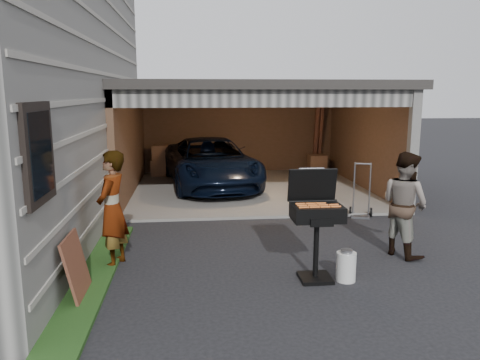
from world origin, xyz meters
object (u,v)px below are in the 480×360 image
Objects in this scene: minivan at (210,164)px; hand_truck at (361,206)px; man at (404,204)px; bbq_grill at (316,216)px; propane_tank at (346,267)px; plywood_panel at (76,267)px; woman at (112,209)px.

minivan is 4.63m from hand_truck.
hand_truck is (0.18, 2.38, -0.63)m from man.
minivan is at bearing 100.28° from bbq_grill.
bbq_grill is at bearing -100.46° from hand_truck.
plywood_panel is at bearing -176.98° from propane_tank.
hand_truck is at bearing 59.83° from bbq_grill.
bbq_grill is at bearing 92.82° from man.
woman reaches higher than plywood_panel.
woman is 5.43m from hand_truck.
bbq_grill reaches higher than propane_tank.
propane_tank is 0.36× the size of hand_truck.
man reaches higher than minivan.
minivan is at bearing 177.24° from woman.
propane_tank is at bearing 103.42° from man.
man is 2.47m from hand_truck.
man reaches higher than propane_tank.
hand_truck is at bearing -28.20° from man.
minivan is 2.66× the size of woman.
minivan is 11.41× the size of propane_tank.
woman reaches higher than bbq_grill.
plywood_panel is 0.73× the size of hand_truck.
man is 1.09× the size of bbq_grill.
minivan is 5.56× the size of plywood_panel.
man is 5.09m from plywood_panel.
plywood_panel is (-3.24, -0.31, -0.51)m from bbq_grill.
bbq_grill is (2.95, -0.85, 0.03)m from woman.
hand_truck is (1.88, 3.24, -0.71)m from bbq_grill.
plywood_panel is (-3.66, -0.19, 0.21)m from propane_tank.
man is (4.65, 0.01, -0.04)m from woman.
woman is 1.53× the size of hand_truck.
bbq_grill is at bearing -87.77° from minivan.
man is 4.10× the size of propane_tank.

